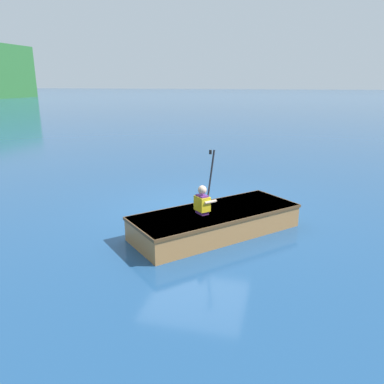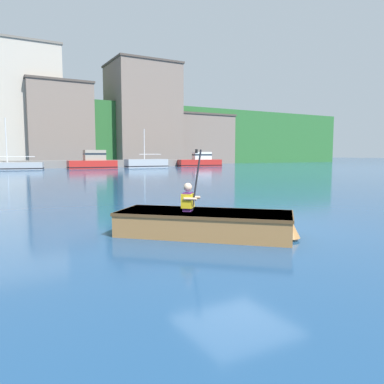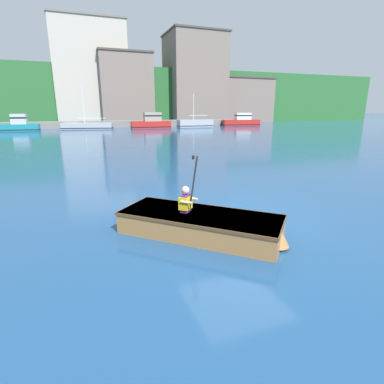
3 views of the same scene
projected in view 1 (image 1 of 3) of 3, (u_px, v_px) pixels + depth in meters
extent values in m
plane|color=navy|center=(197.00, 209.00, 9.02)|extent=(300.00, 300.00, 0.00)
cube|color=#A3703D|center=(216.00, 222.00, 7.56)|extent=(3.35, 3.26, 0.48)
cube|color=brown|center=(216.00, 212.00, 7.50)|extent=(3.41, 3.32, 0.06)
cube|color=brown|center=(216.00, 212.00, 7.50)|extent=(2.85, 2.77, 0.02)
cone|color=#A3703D|center=(275.00, 207.00, 8.39)|extent=(0.63, 0.63, 0.43)
cube|color=#A3703D|center=(206.00, 215.00, 7.37)|extent=(0.95, 0.99, 0.03)
cube|color=#592672|center=(202.00, 204.00, 7.26)|extent=(0.28, 0.28, 0.38)
cube|color=yellow|center=(202.00, 203.00, 7.26)|extent=(0.35, 0.36, 0.28)
sphere|color=beige|center=(202.00, 190.00, 7.18)|extent=(0.17, 0.17, 0.17)
cylinder|color=beige|center=(210.00, 202.00, 7.16)|extent=(0.23, 0.22, 0.06)
cylinder|color=beige|center=(202.00, 198.00, 7.41)|extent=(0.23, 0.22, 0.06)
cylinder|color=#232328|center=(210.00, 181.00, 7.23)|extent=(0.18, 0.17, 1.21)
cylinder|color=black|center=(210.00, 152.00, 7.07)|extent=(0.05, 0.05, 0.08)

